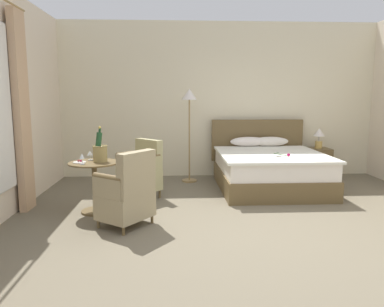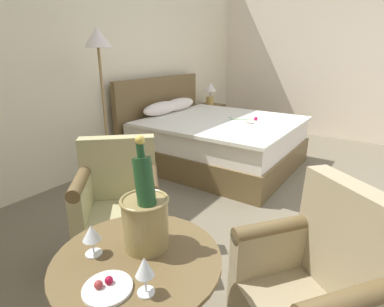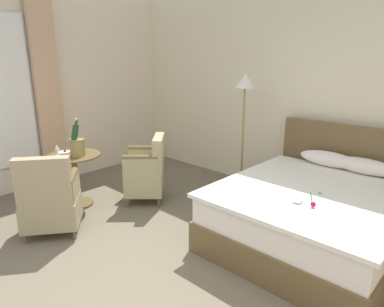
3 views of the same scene
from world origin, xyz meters
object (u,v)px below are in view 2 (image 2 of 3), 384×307
object	(u,v)px
armchair_by_window	(120,209)
champagne_bucket	(145,215)
nightstand	(210,120)
snack_plate	(107,288)
bedside_lamp	(210,90)
armchair_facing_bed	(313,298)
wine_glass_near_bucket	(92,234)
wine_glass_near_edge	(145,268)
bed	(214,139)
floor_lamp_brass	(100,63)

from	to	relation	value
armchair_by_window	champagne_bucket	bearing A→B (deg)	-123.69
nightstand	champagne_bucket	xyz separation A→B (m)	(-3.85, -2.02, 0.56)
snack_plate	bedside_lamp	bearing A→B (deg)	26.75
bedside_lamp	armchair_facing_bed	size ratio (longest dim) A/B	0.41
armchair_by_window	nightstand	bearing A→B (deg)	20.93
snack_plate	armchair_facing_bed	distance (m)	0.95
champagne_bucket	armchair_facing_bed	world-z (taller)	champagne_bucket
wine_glass_near_bucket	armchair_facing_bed	size ratio (longest dim) A/B	0.14
wine_glass_near_edge	snack_plate	xyz separation A→B (m)	(-0.07, 0.12, -0.09)
wine_glass_near_edge	armchair_facing_bed	size ratio (longest dim) A/B	0.15
bed	armchair_by_window	size ratio (longest dim) A/B	2.24
wine_glass_near_bucket	snack_plate	distance (m)	0.24
nightstand	wine_glass_near_bucket	size ratio (longest dim) A/B	4.34
floor_lamp_brass	bed	bearing A→B (deg)	-22.99
snack_plate	armchair_by_window	world-z (taller)	armchair_by_window
nightstand	wine_glass_near_edge	bearing A→B (deg)	-151.50
bed	snack_plate	bearing A→B (deg)	-156.33
floor_lamp_brass	bedside_lamp	bearing A→B (deg)	4.74
wine_glass_near_bucket	armchair_by_window	xyz separation A→B (m)	(0.66, 0.59, -0.38)
champagne_bucket	armchair_facing_bed	size ratio (longest dim) A/B	0.51
wine_glass_near_bucket	nightstand	bearing A→B (deg)	25.06
nightstand	wine_glass_near_bucket	bearing A→B (deg)	-154.94
snack_plate	armchair_facing_bed	size ratio (longest dim) A/B	0.18
snack_plate	armchair_facing_bed	bearing A→B (deg)	-38.67
champagne_bucket	snack_plate	bearing A→B (deg)	-168.31
bed	wine_glass_near_bucket	size ratio (longest dim) A/B	15.27
bed	bedside_lamp	world-z (taller)	bed
floor_lamp_brass	armchair_facing_bed	distance (m)	2.75
bedside_lamp	armchair_facing_bed	world-z (taller)	bedside_lamp
bedside_lamp	armchair_by_window	size ratio (longest dim) A/B	0.43
armchair_by_window	bed	bearing A→B (deg)	12.84
nightstand	snack_plate	world-z (taller)	snack_plate
nightstand	wine_glass_near_bucket	distance (m)	4.46
floor_lamp_brass	wine_glass_near_bucket	xyz separation A→B (m)	(-1.47, -1.67, -0.58)
bed	champagne_bucket	bearing A→B (deg)	-155.23
nightstand	champagne_bucket	world-z (taller)	champagne_bucket
snack_plate	armchair_by_window	bearing A→B (deg)	46.24
armchair_facing_bed	bed	bearing A→B (deg)	39.63
bedside_lamp	wine_glass_near_bucket	distance (m)	4.43
nightstand	wine_glass_near_edge	world-z (taller)	wine_glass_near_edge
bed	floor_lamp_brass	size ratio (longest dim) A/B	1.19
wine_glass_near_edge	armchair_facing_bed	xyz separation A→B (m)	(0.64, -0.44, -0.40)
bedside_lamp	armchair_by_window	distance (m)	3.62
armchair_facing_bed	snack_plate	bearing A→B (deg)	141.33
wine_glass_near_bucket	snack_plate	xyz separation A→B (m)	(-0.10, -0.20, -0.09)
bed	armchair_facing_bed	size ratio (longest dim) A/B	2.16
champagne_bucket	armchair_by_window	size ratio (longest dim) A/B	0.53
bed	armchair_by_window	xyz separation A→B (m)	(-2.18, -0.50, 0.08)
floor_lamp_brass	armchair_facing_bed	bearing A→B (deg)	-109.72
nightstand	bedside_lamp	world-z (taller)	bedside_lamp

